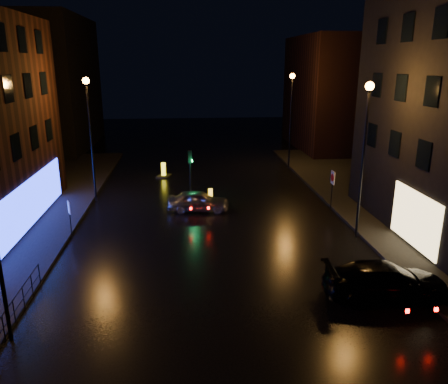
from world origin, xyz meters
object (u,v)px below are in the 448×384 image
Objects in this scene: traffic_signal at (191,191)px; silver_hatchback at (198,201)px; dark_sedan at (386,281)px; bollard_far at (164,174)px; road_sign_left at (69,211)px; road_sign_right at (333,181)px; bollard_near at (211,200)px.

traffic_signal is 2.82m from silver_hatchback.
silver_hatchback is at bearing 34.78° from dark_sedan.
traffic_signal is 2.14× the size of bollard_far.
road_sign_left is (-7.13, -3.90, 0.90)m from silver_hatchback.
road_sign_right is (15.79, 3.28, 0.38)m from road_sign_left.
road_sign_left is (-4.54, -12.94, 1.30)m from bollard_far.
bollard_near is (1.32, -1.39, -0.27)m from traffic_signal.
road_sign_right is (1.41, 11.03, 1.21)m from dark_sedan.
bollard_far is 13.77m from road_sign_left.
silver_hatchback is 13.72m from dark_sedan.
silver_hatchback is 3.07× the size of bollard_near.
bollard_near is at bearing 9.76° from road_sign_left.
road_sign_right reaches higher than bollard_near.
road_sign_left is (-14.39, 7.75, 0.83)m from dark_sedan.
bollard_far is at bearing 28.31° from dark_sedan.
bollard_far is (-2.59, 9.04, -0.41)m from silver_hatchback.
traffic_signal reaches higher than bollard_near.
traffic_signal reaches higher than bollard_far.
bollard_near is at bearing -45.99° from bollard_far.
road_sign_right is (11.25, -9.65, 1.68)m from bollard_far.
road_sign_right is at bearing -88.56° from silver_hatchback.
bollard_far is at bearing 47.01° from road_sign_left.
bollard_far is 14.92m from road_sign_right.
traffic_signal is at bearing -51.41° from bollard_far.
dark_sedan is 3.16× the size of bollard_far.
bollard_near is 0.49× the size of road_sign_right.
bollard_near is 0.80× the size of bollard_far.
traffic_signal is at bearing 21.29° from road_sign_left.
traffic_signal is 9.82m from road_sign_right.
road_sign_left is (-6.70, -6.68, 1.07)m from traffic_signal.
dark_sedan is 1.95× the size of road_sign_right.
bollard_near is at bearing -27.06° from silver_hatchback.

